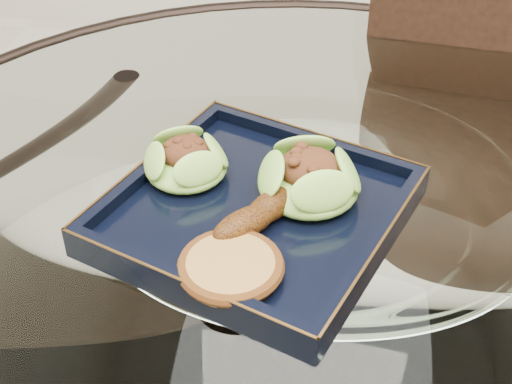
# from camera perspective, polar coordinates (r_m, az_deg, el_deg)

# --- Properties ---
(dining_table) EXTENTS (1.13, 1.13, 0.77)m
(dining_table) POSITION_cam_1_polar(r_m,az_deg,el_deg) (0.85, 3.92, -11.05)
(dining_table) COLOR white
(dining_table) RESTS_ON ground
(dining_chair) EXTENTS (0.44, 0.44, 0.92)m
(dining_chair) POSITION_cam_1_polar(r_m,az_deg,el_deg) (1.16, 16.21, -2.37)
(dining_chair) COLOR #321910
(dining_chair) RESTS_ON ground
(navy_plate) EXTENTS (0.35, 0.35, 0.02)m
(navy_plate) POSITION_cam_1_polar(r_m,az_deg,el_deg) (0.73, -0.00, -1.86)
(navy_plate) COLOR black
(navy_plate) RESTS_ON dining_table
(lettuce_wrap_left) EXTENTS (0.10, 0.10, 0.03)m
(lettuce_wrap_left) POSITION_cam_1_polar(r_m,az_deg,el_deg) (0.76, -5.62, 2.30)
(lettuce_wrap_left) COLOR #5E902A
(lettuce_wrap_left) RESTS_ON navy_plate
(lettuce_wrap_right) EXTENTS (0.11, 0.11, 0.04)m
(lettuce_wrap_right) POSITION_cam_1_polar(r_m,az_deg,el_deg) (0.73, 4.26, 0.86)
(lettuce_wrap_right) COLOR #74A931
(lettuce_wrap_right) RESTS_ON navy_plate
(roasted_plantain) EXTENTS (0.11, 0.14, 0.03)m
(roasted_plantain) POSITION_cam_1_polar(r_m,az_deg,el_deg) (0.70, 1.36, -1.02)
(roasted_plantain) COLOR #562B09
(roasted_plantain) RESTS_ON navy_plate
(crumb_patty) EXTENTS (0.10, 0.10, 0.02)m
(crumb_patty) POSITION_cam_1_polar(r_m,az_deg,el_deg) (0.64, -2.04, -6.10)
(crumb_patty) COLOR #A17735
(crumb_patty) RESTS_ON navy_plate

